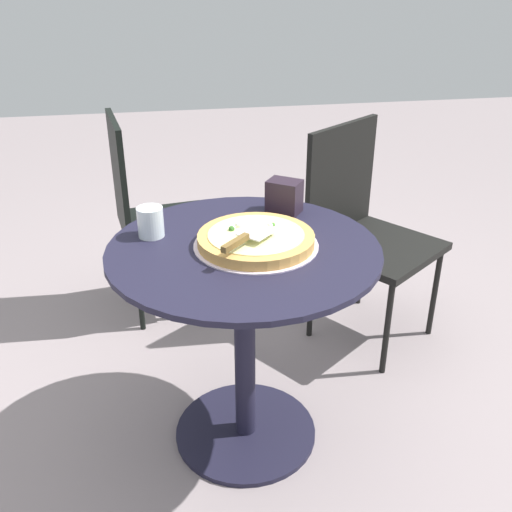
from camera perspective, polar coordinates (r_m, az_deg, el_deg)
ground_plane at (r=2.13m, az=-1.02°, el=-16.93°), size 10.00×10.00×0.00m
patio_table at (r=1.82m, az=-1.14°, el=-5.41°), size 0.81×0.81×0.73m
pizza_on_tray at (r=1.70m, az=-0.01°, el=1.61°), size 0.37×0.37×0.06m
pizza_server at (r=1.62m, az=-1.01°, el=1.82°), size 0.18×0.18×0.02m
drinking_cup at (r=1.78m, az=-10.31°, el=3.31°), size 0.08×0.08×0.09m
napkin_dispenser at (r=1.93m, az=2.79°, el=5.85°), size 0.13×0.13×0.11m
patio_chair_near at (r=2.44m, az=10.36°, el=3.27°), size 0.61×0.61×0.90m
patio_chair_far at (r=2.60m, az=-10.67°, el=4.76°), size 0.45×0.45×0.91m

